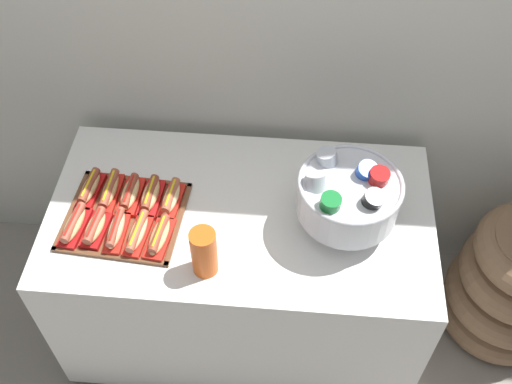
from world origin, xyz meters
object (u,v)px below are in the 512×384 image
object	(u,v)px
hot_dog_9	(171,198)
serving_tray	(125,217)
hot_dog_8	(151,196)
cup_stack	(204,252)
hot_dog_7	(130,194)
hot_dog_4	(159,236)
hot_dog_0	(74,225)
hot_dog_6	(110,191)
punch_bowl	(348,195)
hot_dog_1	(95,228)
hot_dog_2	(116,230)
buffet_table	(242,268)
hot_dog_5	(90,188)
hot_dog_3	(138,233)

from	to	relation	value
hot_dog_9	serving_tray	bearing A→B (deg)	-155.24
hot_dog_8	cup_stack	size ratio (longest dim) A/B	0.93
hot_dog_7	hot_dog_8	bearing A→B (deg)	-4.05
hot_dog_4	hot_dog_9	distance (m)	0.17
hot_dog_9	hot_dog_4	bearing A→B (deg)	-94.05
serving_tray	hot_dog_7	size ratio (longest dim) A/B	2.46
serving_tray	hot_dog_9	xyz separation A→B (m)	(0.16, 0.07, 0.03)
hot_dog_9	hot_dog_0	bearing A→B (deg)	-155.24
serving_tray	cup_stack	bearing A→B (deg)	-30.66
hot_dog_6	punch_bowl	distance (m)	0.85
hot_dog_1	cup_stack	world-z (taller)	cup_stack
hot_dog_0	hot_dog_2	distance (m)	0.15
hot_dog_7	cup_stack	world-z (taller)	cup_stack
buffet_table	cup_stack	size ratio (longest dim) A/B	7.30
serving_tray	cup_stack	world-z (taller)	cup_stack
hot_dog_0	punch_bowl	bearing A→B (deg)	6.68
cup_stack	hot_dog_7	bearing A→B (deg)	138.90
hot_dog_2	hot_dog_7	distance (m)	0.17
hot_dog_1	hot_dog_4	bearing A→B (deg)	-4.05
hot_dog_7	hot_dog_9	size ratio (longest dim) A/B	1.03
buffet_table	hot_dog_5	xyz separation A→B (m)	(-0.55, 0.03, 0.40)
hot_dog_5	hot_dog_9	bearing A→B (deg)	-4.05
hot_dog_3	hot_dog_4	bearing A→B (deg)	-4.05
hot_dog_3	hot_dog_7	bearing A→B (deg)	110.39
hot_dog_5	hot_dog_9	size ratio (longest dim) A/B	1.07
buffet_table	hot_dog_7	distance (m)	0.56
hot_dog_3	hot_dog_6	xyz separation A→B (m)	(-0.14, 0.18, 0.00)
hot_dog_2	hot_dog_8	world-z (taller)	same
hot_dog_3	hot_dog_7	xyz separation A→B (m)	(-0.06, 0.17, -0.00)
hot_dog_6	serving_tray	bearing A→B (deg)	-51.78
hot_dog_0	cup_stack	size ratio (longest dim) A/B	0.97
hot_dog_1	hot_dog_6	world-z (taller)	hot_dog_6
buffet_table	hot_dog_9	bearing A→B (deg)	177.24
hot_dog_7	hot_dog_2	bearing A→B (deg)	-94.05
hot_dog_2	hot_dog_3	bearing A→B (deg)	-4.05
hot_dog_4	hot_dog_7	bearing A→B (deg)	128.22
serving_tray	hot_dog_7	distance (m)	0.09
hot_dog_0	hot_dog_5	world-z (taller)	hot_dog_5
serving_tray	hot_dog_3	world-z (taller)	hot_dog_3
hot_dog_6	punch_bowl	world-z (taller)	punch_bowl
hot_dog_8	punch_bowl	world-z (taller)	punch_bowl
serving_tray	hot_dog_1	world-z (taller)	hot_dog_1
punch_bowl	hot_dog_5	bearing A→B (deg)	176.44
hot_dog_1	hot_dog_3	size ratio (longest dim) A/B	0.88
hot_dog_1	cup_stack	size ratio (longest dim) A/B	0.85
hot_dog_3	hot_dog_4	world-z (taller)	same
hot_dog_6	hot_dog_2	bearing A→B (deg)	-69.61
hot_dog_2	buffet_table	bearing A→B (deg)	19.23
hot_dog_0	hot_dog_6	size ratio (longest dim) A/B	0.98
hot_dog_2	hot_dog_6	xyz separation A→B (m)	(-0.06, 0.17, -0.00)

